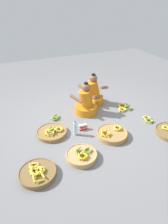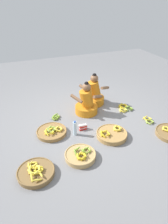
{
  "view_description": "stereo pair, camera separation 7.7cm",
  "coord_description": "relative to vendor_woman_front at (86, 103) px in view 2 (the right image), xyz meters",
  "views": [
    {
      "loc": [
        -1.32,
        -3.35,
        2.43
      ],
      "look_at": [
        0.0,
        -0.2,
        0.35
      ],
      "focal_mm": 31.67,
      "sensor_mm": 36.0,
      "label": 1
    },
    {
      "loc": [
        -1.24,
        -3.38,
        2.43
      ],
      "look_at": [
        0.0,
        -0.2,
        0.35
      ],
      "focal_mm": 31.67,
      "sensor_mm": 36.0,
      "label": 2
    }
  ],
  "objects": [
    {
      "name": "water_bottle",
      "position": [
        -0.53,
        -0.7,
        -0.09
      ],
      "size": [
        0.07,
        0.07,
        0.32
      ],
      "color": "silver",
      "rests_on": "ground"
    },
    {
      "name": "banana_basket_mid_left",
      "position": [
        -0.95,
        -0.5,
        -0.2
      ],
      "size": [
        0.6,
        0.6,
        0.16
      ],
      "color": "olive",
      "rests_on": "ground"
    },
    {
      "name": "loose_bananas_front_right",
      "position": [
        1.12,
        -0.85,
        -0.22
      ],
      "size": [
        0.21,
        0.3,
        0.08
      ],
      "color": "yellow",
      "rests_on": "ground"
    },
    {
      "name": "ground_plane",
      "position": [
        -0.26,
        -0.3,
        -0.25
      ],
      "size": [
        10.0,
        10.0,
        0.0
      ],
      "primitive_type": "plane",
      "color": "slate"
    },
    {
      "name": "banana_basket_near_vendor",
      "position": [
        -1.42,
        -1.43,
        -0.19
      ],
      "size": [
        0.58,
        0.58,
        0.16
      ],
      "color": "brown",
      "rests_on": "ground"
    },
    {
      "name": "banana_basket_front_left",
      "position": [
        0.12,
        -1.02,
        -0.19
      ],
      "size": [
        0.6,
        0.6,
        0.17
      ],
      "color": "#A87F47",
      "rests_on": "ground"
    },
    {
      "name": "loose_bananas_front_center",
      "position": [
        -0.74,
        0.02,
        -0.22
      ],
      "size": [
        0.21,
        0.23,
        0.08
      ],
      "color": "olive",
      "rests_on": "ground"
    },
    {
      "name": "banana_basket_near_bicycle",
      "position": [
        -0.65,
        -1.35,
        -0.19
      ],
      "size": [
        0.53,
        0.53,
        0.16
      ],
      "color": "tan",
      "rests_on": "ground"
    },
    {
      "name": "vendor_woman_behind",
      "position": [
        0.34,
        0.35,
        0.01
      ],
      "size": [
        0.73,
        0.54,
        0.8
      ],
      "color": "orange",
      "rests_on": "ground"
    },
    {
      "name": "loose_bananas_back_center",
      "position": [
        0.92,
        -0.19,
        -0.21
      ],
      "size": [
        0.36,
        0.39,
        0.1
      ],
      "color": "yellow",
      "rests_on": "ground"
    },
    {
      "name": "packet_carton_stack",
      "position": [
        -0.32,
        -0.6,
        -0.19
      ],
      "size": [
        0.18,
        0.07,
        0.12
      ],
      "color": "red",
      "rests_on": "ground"
    },
    {
      "name": "vendor_woman_front",
      "position": [
        0.0,
        0.0,
        0.0
      ],
      "size": [
        0.74,
        0.52,
        0.77
      ],
      "color": "orange",
      "rests_on": "ground"
    }
  ]
}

